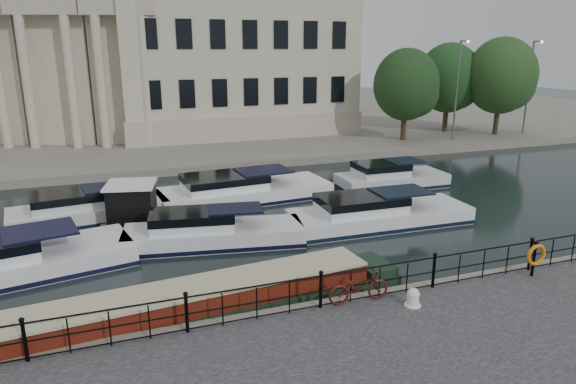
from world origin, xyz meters
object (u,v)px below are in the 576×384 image
Objects in this scene: mooring_bollard at (413,297)px; harbour_hut at (132,207)px; narrowboat at (202,309)px; life_ring_post at (536,255)px; bicycle at (359,287)px.

harbour_hut reaches higher than mooring_bollard.
narrowboat is 4.01× the size of harbour_hut.
mooring_bollard is 0.46× the size of life_ring_post.
narrowboat is at bearing 159.04° from mooring_bollard.
harbour_hut reaches higher than narrowboat.
harbour_hut is (-5.96, 11.11, -0.12)m from bicycle.
harbour_hut is (-1.40, 9.58, 0.59)m from narrowboat.
life_ring_post is (5.03, 0.34, 0.52)m from mooring_bollard.
harbour_hut reaches higher than life_ring_post.
harbour_hut is (-7.42, 11.89, 0.13)m from mooring_bollard.
life_ring_post is at bearing -15.38° from narrowboat.
narrowboat is 9.70m from harbour_hut.
mooring_bollard is at bearing -26.26° from narrowboat.
life_ring_post reaches higher than narrowboat.
mooring_bollard is 6.46m from narrowboat.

